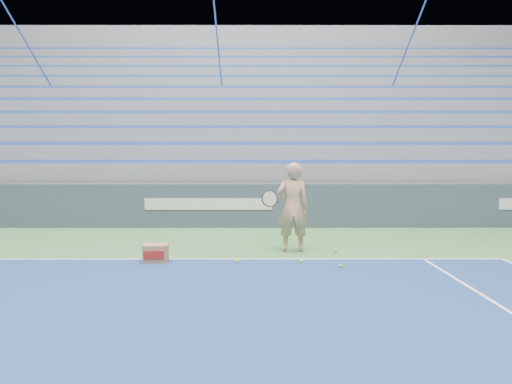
# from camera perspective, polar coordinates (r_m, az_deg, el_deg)

# --- Properties ---
(sponsor_barrier) EXTENTS (30.00, 0.32, 1.10)m
(sponsor_barrier) POSITION_cam_1_polar(r_m,az_deg,el_deg) (12.70, -5.37, -1.54)
(sponsor_barrier) COLOR #384456
(sponsor_barrier) RESTS_ON ground
(bleachers) EXTENTS (31.00, 9.15, 7.30)m
(bleachers) POSITION_cam_1_polar(r_m,az_deg,el_deg) (18.35, -3.77, 5.89)
(bleachers) COLOR gray
(bleachers) RESTS_ON ground
(tennis_player) EXTENTS (0.92, 0.83, 1.69)m
(tennis_player) POSITION_cam_1_polar(r_m,az_deg,el_deg) (9.43, 4.18, -1.73)
(tennis_player) COLOR tan
(tennis_player) RESTS_ON ground
(ball_box) EXTENTS (0.44, 0.36, 0.31)m
(ball_box) POSITION_cam_1_polar(r_m,az_deg,el_deg) (8.70, -11.39, -6.89)
(ball_box) COLOR #A1744E
(ball_box) RESTS_ON ground
(tennis_ball_0) EXTENTS (0.07, 0.07, 0.07)m
(tennis_ball_0) POSITION_cam_1_polar(r_m,az_deg,el_deg) (8.26, 9.66, -8.34)
(tennis_ball_0) COLOR #B5E62F
(tennis_ball_0) RESTS_ON ground
(tennis_ball_1) EXTENTS (0.07, 0.07, 0.07)m
(tennis_ball_1) POSITION_cam_1_polar(r_m,az_deg,el_deg) (8.49, -2.20, -7.93)
(tennis_ball_1) COLOR #B5E62F
(tennis_ball_1) RESTS_ON ground
(tennis_ball_2) EXTENTS (0.07, 0.07, 0.07)m
(tennis_ball_2) POSITION_cam_1_polar(r_m,az_deg,el_deg) (9.55, 9.06, -6.61)
(tennis_ball_2) COLOR #B5E62F
(tennis_ball_2) RESTS_ON ground
(tennis_ball_3) EXTENTS (0.07, 0.07, 0.07)m
(tennis_ball_3) POSITION_cam_1_polar(r_m,az_deg,el_deg) (8.52, 5.22, -7.90)
(tennis_ball_3) COLOR #B5E62F
(tennis_ball_3) RESTS_ON ground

